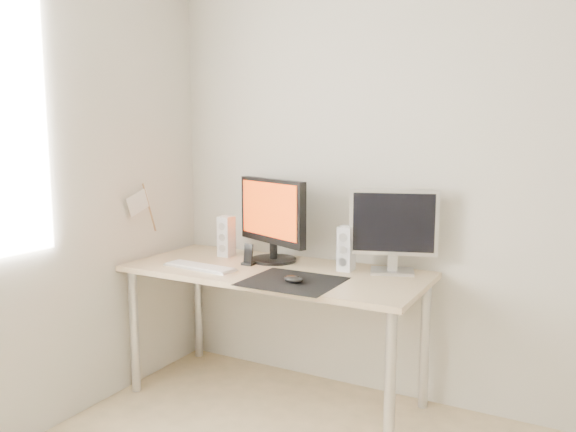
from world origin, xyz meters
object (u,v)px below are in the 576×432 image
(phone_dock, at_px, (248,258))
(speaker_left, at_px, (226,236))
(second_monitor, at_px, (393,227))
(main_monitor, at_px, (272,217))
(speaker_right, at_px, (346,249))
(mouse, at_px, (293,279))
(desk, at_px, (275,283))
(keyboard, at_px, (200,267))

(phone_dock, bearing_deg, speaker_left, 150.78)
(second_monitor, distance_m, speaker_left, 1.00)
(main_monitor, xyz_separation_m, speaker_right, (0.45, -0.01, -0.14))
(mouse, height_order, second_monitor, second_monitor)
(desk, bearing_deg, second_monitor, 20.49)
(second_monitor, relative_size, speaker_right, 1.86)
(main_monitor, xyz_separation_m, phone_dock, (-0.07, -0.14, -0.22))
(main_monitor, distance_m, phone_dock, 0.27)
(desk, height_order, speaker_left, speaker_left)
(main_monitor, height_order, speaker_left, main_monitor)
(phone_dock, bearing_deg, mouse, -30.27)
(second_monitor, xyz_separation_m, speaker_left, (-0.99, -0.07, -0.12))
(second_monitor, height_order, phone_dock, second_monitor)
(main_monitor, relative_size, speaker_left, 2.20)
(phone_dock, bearing_deg, main_monitor, 62.37)
(mouse, relative_size, desk, 0.06)
(mouse, height_order, keyboard, mouse)
(mouse, height_order, speaker_right, speaker_right)
(main_monitor, bearing_deg, second_monitor, 5.29)
(mouse, distance_m, desk, 0.33)
(mouse, xyz_separation_m, phone_dock, (-0.40, 0.23, 0.01))
(desk, bearing_deg, main_monitor, 124.30)
(speaker_left, relative_size, keyboard, 0.55)
(mouse, bearing_deg, phone_dock, 149.73)
(desk, xyz_separation_m, speaker_left, (-0.41, 0.15, 0.20))
(second_monitor, relative_size, speaker_left, 1.86)
(desk, bearing_deg, keyboard, -154.01)
(keyboard, bearing_deg, second_monitor, 22.66)
(desk, distance_m, phone_dock, 0.21)
(speaker_left, bearing_deg, speaker_right, -0.09)
(desk, height_order, keyboard, keyboard)
(speaker_right, relative_size, keyboard, 0.55)
(keyboard, bearing_deg, desk, 25.99)
(mouse, xyz_separation_m, speaker_right, (0.12, 0.36, 0.10))
(desk, height_order, phone_dock, phone_dock)
(desk, height_order, speaker_right, speaker_right)
(keyboard, bearing_deg, phone_dock, 45.85)
(second_monitor, distance_m, speaker_right, 0.27)
(mouse, distance_m, speaker_right, 0.40)
(keyboard, xyz_separation_m, phone_dock, (0.19, 0.19, 0.03))
(desk, relative_size, keyboard, 3.74)
(speaker_right, xyz_separation_m, keyboard, (-0.71, -0.32, -0.11))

